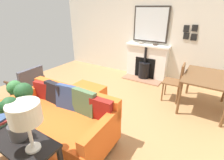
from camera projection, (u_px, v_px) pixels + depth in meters
The scene contains 15 objects.
ground_plane at pixel (92, 111), 3.50m from camera, with size 5.04×5.67×0.01m, color #A87A4C.
wall_left at pixel (144, 28), 4.88m from camera, with size 0.12×5.67×2.86m, color beige.
fireplace at pixel (146, 63), 5.00m from camera, with size 0.60×1.26×1.00m.
mirror_over_mantel at pixel (151, 24), 4.66m from camera, with size 0.04×0.99×0.96m.
mantel_bowl_near at pixel (141, 43), 4.90m from camera, with size 0.16×0.16×0.05m.
mantel_bowl_far at pixel (155, 44), 4.69m from camera, with size 0.14×0.14×0.04m.
sofa at pixel (62, 119), 2.67m from camera, with size 0.95×1.77×0.85m.
ottoman at pixel (87, 94), 3.68m from camera, with size 0.53×0.71×0.41m.
armchair_accent at pixel (28, 81), 3.87m from camera, with size 0.71×0.62×0.75m.
console_table at pixel (4, 134), 1.92m from camera, with size 0.37×1.54×0.76m.
table_lamp_far_end at pixel (25, 115), 1.44m from camera, with size 0.28×0.28×0.50m.
potted_plant at pixel (10, 106), 1.57m from camera, with size 0.49×0.37×0.58m.
dining_table at pixel (207, 80), 3.38m from camera, with size 1.14×0.86×0.73m.
dining_chair_near_fireplace at pixel (177, 79), 3.71m from camera, with size 0.42×0.42×0.89m.
photo_gallery_row at pixel (190, 33), 4.22m from camera, with size 0.02×0.34×0.38m.
Camera 1 is at (2.27, 1.92, 2.00)m, focal length 27.06 mm.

